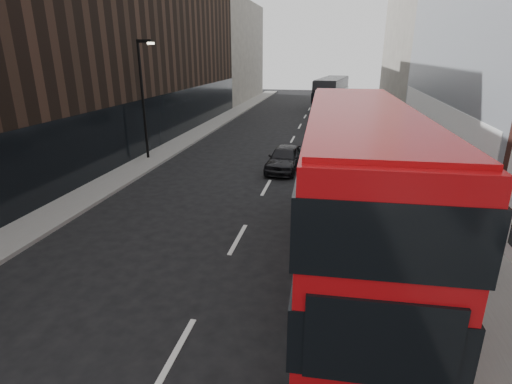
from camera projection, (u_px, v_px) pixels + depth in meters
The scene contains 11 objects.
sidewalk_right at pixel (394, 145), 28.86m from camera, with size 3.00×80.00×0.15m, color slate.
sidewalk_left at pixel (191, 137), 31.73m from camera, with size 2.00×80.00×0.15m, color slate.
building_victorian at pixel (420, 20), 42.56m from camera, with size 6.50×24.00×21.00m.
building_left_mid at pixel (169, 46), 34.71m from camera, with size 5.00×24.00×14.00m, color black.
building_left_far at pixel (232, 52), 55.24m from camera, with size 5.00×20.00×13.00m, color slate.
street_lamp at pixel (144, 92), 23.93m from camera, with size 1.06×0.22×7.00m.
red_bus at pixel (355, 183), 11.77m from camera, with size 3.36×12.53×5.02m.
grey_bus at pixel (331, 92), 47.44m from camera, with size 4.11×11.41×3.62m.
car_a at pixel (285, 158), 22.84m from camera, with size 1.69×4.19×1.43m, color black.
car_b at pixel (325, 139), 27.87m from camera, with size 1.58×4.52×1.49m, color gray.
car_c at pixel (321, 123), 34.87m from camera, with size 1.73×4.25×1.23m, color black.
Camera 1 is at (3.23, -4.77, 6.44)m, focal length 28.00 mm.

